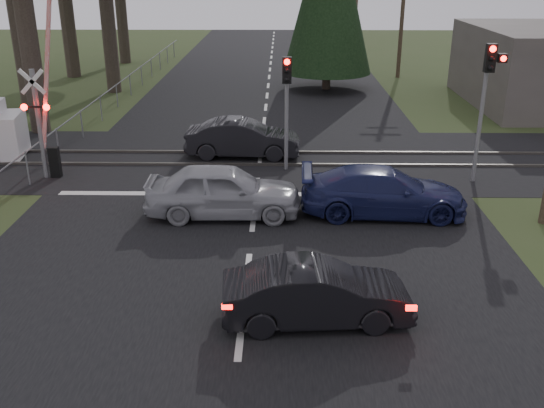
{
  "coord_description": "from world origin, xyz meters",
  "views": [
    {
      "loc": [
        0.81,
        -10.39,
        7.11
      ],
      "look_at": [
        0.59,
        4.11,
        1.3
      ],
      "focal_mm": 40.0,
      "sensor_mm": 36.0,
      "label": 1
    }
  ],
  "objects_px": {
    "traffic_signal_right": "(487,87)",
    "silver_car": "(223,191)",
    "crossing_signal": "(45,121)",
    "blue_sedan": "(383,192)",
    "traffic_signal_center": "(287,94)",
    "utility_pole_mid": "(403,2)",
    "dark_hatchback": "(317,294)",
    "dark_car_far": "(243,139)"
  },
  "relations": [
    {
      "from": "silver_car",
      "to": "traffic_signal_center",
      "type": "bearing_deg",
      "value": -24.78
    },
    {
      "from": "crossing_signal",
      "to": "dark_hatchback",
      "type": "xyz_separation_m",
      "value": [
        8.85,
        -9.1,
        -1.4
      ]
    },
    {
      "from": "traffic_signal_right",
      "to": "dark_hatchback",
      "type": "bearing_deg",
      "value": -124.19
    },
    {
      "from": "traffic_signal_right",
      "to": "silver_car",
      "type": "height_order",
      "value": "traffic_signal_right"
    },
    {
      "from": "silver_car",
      "to": "traffic_signal_right",
      "type": "bearing_deg",
      "value": -70.89
    },
    {
      "from": "silver_car",
      "to": "blue_sedan",
      "type": "relative_size",
      "value": 0.93
    },
    {
      "from": "blue_sedan",
      "to": "utility_pole_mid",
      "type": "bearing_deg",
      "value": -9.57
    },
    {
      "from": "traffic_signal_center",
      "to": "silver_car",
      "type": "distance_m",
      "value": 5.07
    },
    {
      "from": "crossing_signal",
      "to": "traffic_signal_center",
      "type": "distance_m",
      "value": 8.36
    },
    {
      "from": "silver_car",
      "to": "dark_car_far",
      "type": "xyz_separation_m",
      "value": [
        0.22,
        5.94,
        -0.06
      ]
    },
    {
      "from": "utility_pole_mid",
      "to": "silver_car",
      "type": "distance_m",
      "value": 25.68
    },
    {
      "from": "traffic_signal_center",
      "to": "utility_pole_mid",
      "type": "distance_m",
      "value": 20.82
    },
    {
      "from": "crossing_signal",
      "to": "utility_pole_mid",
      "type": "xyz_separation_m",
      "value": [
        15.77,
        20.21,
        2.67
      ]
    },
    {
      "from": "crossing_signal",
      "to": "blue_sedan",
      "type": "distance_m",
      "value": 11.68
    },
    {
      "from": "crossing_signal",
      "to": "dark_car_far",
      "type": "bearing_deg",
      "value": 21.39
    },
    {
      "from": "traffic_signal_center",
      "to": "dark_hatchback",
      "type": "relative_size",
      "value": 1.03
    },
    {
      "from": "crossing_signal",
      "to": "dark_hatchback",
      "type": "relative_size",
      "value": 1.76
    },
    {
      "from": "dark_hatchback",
      "to": "dark_car_far",
      "type": "height_order",
      "value": "dark_car_far"
    },
    {
      "from": "utility_pole_mid",
      "to": "dark_hatchback",
      "type": "xyz_separation_m",
      "value": [
        -6.93,
        -29.32,
        -4.07
      ]
    },
    {
      "from": "crossing_signal",
      "to": "traffic_signal_right",
      "type": "height_order",
      "value": "crossing_signal"
    },
    {
      "from": "dark_car_far",
      "to": "dark_hatchback",
      "type": "bearing_deg",
      "value": -167.08
    },
    {
      "from": "blue_sedan",
      "to": "silver_car",
      "type": "bearing_deg",
      "value": 93.7
    },
    {
      "from": "utility_pole_mid",
      "to": "silver_car",
      "type": "relative_size",
      "value": 1.95
    },
    {
      "from": "traffic_signal_center",
      "to": "silver_car",
      "type": "xyz_separation_m",
      "value": [
        -1.9,
        -4.25,
        -2.02
      ]
    },
    {
      "from": "crossing_signal",
      "to": "blue_sedan",
      "type": "height_order",
      "value": "crossing_signal"
    },
    {
      "from": "traffic_signal_right",
      "to": "blue_sedan",
      "type": "height_order",
      "value": "traffic_signal_right"
    },
    {
      "from": "crossing_signal",
      "to": "blue_sedan",
      "type": "bearing_deg",
      "value": -15.9
    },
    {
      "from": "traffic_signal_center",
      "to": "dark_hatchback",
      "type": "bearing_deg",
      "value": -86.72
    },
    {
      "from": "silver_car",
      "to": "blue_sedan",
      "type": "height_order",
      "value": "silver_car"
    },
    {
      "from": "traffic_signal_right",
      "to": "traffic_signal_center",
      "type": "distance_m",
      "value": 6.68
    },
    {
      "from": "traffic_signal_center",
      "to": "utility_pole_mid",
      "type": "relative_size",
      "value": 0.46
    },
    {
      "from": "dark_car_far",
      "to": "crossing_signal",
      "type": "bearing_deg",
      "value": 113.42
    },
    {
      "from": "traffic_signal_right",
      "to": "silver_car",
      "type": "bearing_deg",
      "value": -160.17
    },
    {
      "from": "traffic_signal_right",
      "to": "dark_hatchback",
      "type": "distance_m",
      "value": 10.96
    },
    {
      "from": "crossing_signal",
      "to": "dark_car_far",
      "type": "relative_size",
      "value": 1.58
    },
    {
      "from": "crossing_signal",
      "to": "traffic_signal_right",
      "type": "xyz_separation_m",
      "value": [
        14.82,
        -0.31,
        1.26
      ]
    },
    {
      "from": "traffic_signal_right",
      "to": "dark_hatchback",
      "type": "relative_size",
      "value": 1.19
    },
    {
      "from": "traffic_signal_right",
      "to": "crossing_signal",
      "type": "bearing_deg",
      "value": 178.79
    },
    {
      "from": "traffic_signal_right",
      "to": "utility_pole_mid",
      "type": "distance_m",
      "value": 20.6
    },
    {
      "from": "traffic_signal_center",
      "to": "silver_car",
      "type": "bearing_deg",
      "value": -114.05
    },
    {
      "from": "dark_hatchback",
      "to": "silver_car",
      "type": "distance_m",
      "value": 6.26
    },
    {
      "from": "traffic_signal_right",
      "to": "blue_sedan",
      "type": "xyz_separation_m",
      "value": [
        -3.66,
        -2.87,
        -2.6
      ]
    }
  ]
}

